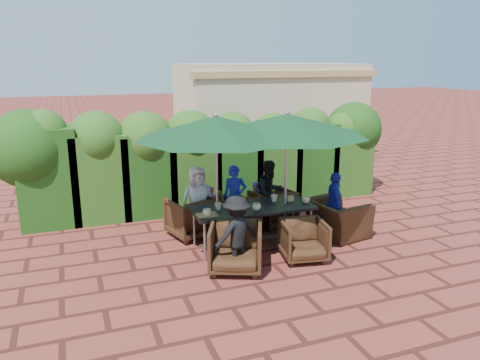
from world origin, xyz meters
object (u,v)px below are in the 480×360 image
object	(u,v)px
chair_near_right	(304,238)
chair_near_left	(236,245)
chair_far_right	(273,206)
umbrella_right	(287,125)
dining_table	(253,211)
chair_end_right	(337,212)
chair_far_mid	(240,209)
chair_far_left	(192,215)
umbrella_left	(216,128)

from	to	relation	value
chair_near_right	chair_near_left	bearing A→B (deg)	-169.42
chair_far_right	umbrella_right	bearing A→B (deg)	64.65
dining_table	chair_end_right	distance (m)	1.75
umbrella_right	chair_far_mid	bearing A→B (deg)	118.88
umbrella_right	chair_near_left	bearing A→B (deg)	-146.95
dining_table	chair_far_left	world-z (taller)	chair_far_left
chair_far_left	chair_near_left	bearing A→B (deg)	84.25
dining_table	chair_end_right	world-z (taller)	chair_end_right
chair_far_mid	chair_near_left	xyz separation A→B (m)	(-0.74, -1.79, 0.02)
umbrella_left	umbrella_right	distance (m)	1.29
umbrella_right	chair_end_right	world-z (taller)	umbrella_right
dining_table	umbrella_right	distance (m)	1.66
chair_far_mid	chair_near_right	distance (m)	1.85
dining_table	chair_far_left	size ratio (longest dim) A/B	2.60
chair_near_right	chair_end_right	distance (m)	1.39
chair_end_right	chair_near_right	bearing A→B (deg)	113.27
chair_far_right	chair_near_right	world-z (taller)	chair_far_right
chair_far_left	chair_far_mid	world-z (taller)	chair_far_left
umbrella_left	chair_end_right	distance (m)	2.97
dining_table	chair_far_right	size ratio (longest dim) A/B	2.75
chair_near_left	chair_end_right	distance (m)	2.51
umbrella_left	chair_end_right	bearing A→B (deg)	-3.27
umbrella_left	chair_far_left	bearing A→B (deg)	107.30
umbrella_right	chair_near_right	bearing A→B (deg)	-92.47
umbrella_right	chair_end_right	distance (m)	2.07
chair_near_right	chair_far_right	bearing A→B (deg)	92.87
umbrella_right	chair_far_mid	distance (m)	2.11
umbrella_left	umbrella_right	size ratio (longest dim) A/B	0.96
umbrella_right	chair_far_mid	size ratio (longest dim) A/B	3.51
chair_far_right	umbrella_left	bearing A→B (deg)	16.99
chair_far_left	chair_near_left	distance (m)	1.76
umbrella_right	umbrella_left	bearing A→B (deg)	175.80
umbrella_right	chair_far_left	distance (m)	2.53
chair_far_mid	chair_far_right	xyz separation A→B (m)	(0.73, 0.02, -0.01)
umbrella_left	chair_far_right	size ratio (longest dim) A/B	3.46
chair_far_mid	chair_far_right	bearing A→B (deg)	-166.90
chair_far_right	chair_near_right	size ratio (longest dim) A/B	1.06
dining_table	chair_end_right	size ratio (longest dim) A/B	2.08
chair_near_left	chair_near_right	world-z (taller)	chair_near_left
chair_end_right	umbrella_left	bearing A→B (deg)	75.68
umbrella_left	chair_far_left	xyz separation A→B (m)	(-0.26, 0.82, -1.79)
umbrella_left	chair_near_right	bearing A→B (deg)	-36.23
dining_table	umbrella_right	xyz separation A→B (m)	(0.63, -0.05, 1.54)
chair_far_mid	chair_near_left	bearing A→B (deg)	79.30
umbrella_left	chair_near_left	size ratio (longest dim) A/B	3.25
chair_near_right	chair_far_left	bearing A→B (deg)	141.23
dining_table	umbrella_right	world-z (taller)	umbrella_right
umbrella_left	chair_near_left	world-z (taller)	umbrella_left
chair_near_left	dining_table	bearing A→B (deg)	76.66
chair_far_left	chair_near_left	xyz separation A→B (m)	(0.27, -1.74, 0.00)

